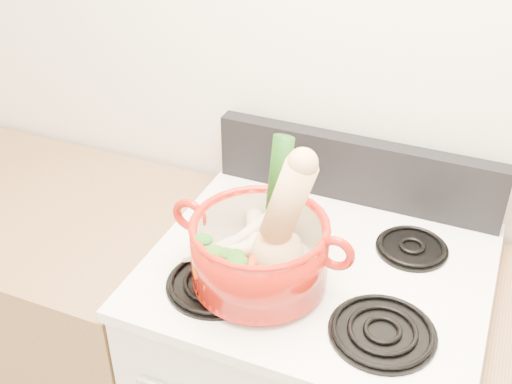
% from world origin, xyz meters
% --- Properties ---
extents(wall_back, '(3.50, 0.02, 2.60)m').
position_xyz_m(wall_back, '(0.00, 1.75, 1.30)').
color(wall_back, silver).
rests_on(wall_back, floor).
extents(cooktop, '(0.78, 0.67, 0.03)m').
position_xyz_m(cooktop, '(0.00, 1.40, 0.93)').
color(cooktop, white).
rests_on(cooktop, stove_body).
extents(control_backsplash, '(0.76, 0.05, 0.18)m').
position_xyz_m(control_backsplash, '(0.00, 1.70, 1.04)').
color(control_backsplash, black).
rests_on(control_backsplash, cooktop).
extents(counter_left, '(1.36, 0.65, 0.90)m').
position_xyz_m(counter_left, '(-1.07, 1.40, 0.45)').
color(counter_left, olive).
rests_on(counter_left, floor).
extents(burner_front_left, '(0.22, 0.22, 0.02)m').
position_xyz_m(burner_front_left, '(-0.19, 1.24, 0.96)').
color(burner_front_left, black).
rests_on(burner_front_left, cooktop).
extents(burner_front_right, '(0.22, 0.22, 0.02)m').
position_xyz_m(burner_front_right, '(0.19, 1.24, 0.96)').
color(burner_front_right, black).
rests_on(burner_front_right, cooktop).
extents(burner_back_left, '(0.17, 0.17, 0.02)m').
position_xyz_m(burner_back_left, '(-0.19, 1.54, 0.96)').
color(burner_back_left, black).
rests_on(burner_back_left, cooktop).
extents(burner_back_right, '(0.17, 0.17, 0.02)m').
position_xyz_m(burner_back_right, '(0.19, 1.54, 0.96)').
color(burner_back_right, black).
rests_on(burner_back_right, cooktop).
extents(dutch_oven, '(0.30, 0.30, 0.15)m').
position_xyz_m(dutch_oven, '(-0.10, 1.29, 1.04)').
color(dutch_oven, '#A5150A').
rests_on(dutch_oven, burner_front_left).
extents(pot_handle_left, '(0.08, 0.02, 0.08)m').
position_xyz_m(pot_handle_left, '(-0.27, 1.29, 1.09)').
color(pot_handle_left, '#A5150A').
rests_on(pot_handle_left, dutch_oven).
extents(pot_handle_right, '(0.08, 0.02, 0.08)m').
position_xyz_m(pot_handle_right, '(0.07, 1.28, 1.09)').
color(pot_handle_right, '#A5150A').
rests_on(pot_handle_right, dutch_oven).
extents(squash, '(0.20, 0.13, 0.31)m').
position_xyz_m(squash, '(-0.06, 1.29, 1.14)').
color(squash, '#E4BB74').
rests_on(squash, dutch_oven).
extents(leek, '(0.06, 0.11, 0.31)m').
position_xyz_m(leek, '(-0.08, 1.33, 1.15)').
color(leek, white).
rests_on(leek, dutch_oven).
extents(ginger, '(0.11, 0.09, 0.05)m').
position_xyz_m(ginger, '(-0.09, 1.36, 1.02)').
color(ginger, tan).
rests_on(ginger, dutch_oven).
extents(parsnip_0, '(0.10, 0.20, 0.06)m').
position_xyz_m(parsnip_0, '(-0.14, 1.31, 1.02)').
color(parsnip_0, beige).
rests_on(parsnip_0, dutch_oven).
extents(parsnip_1, '(0.18, 0.17, 0.06)m').
position_xyz_m(parsnip_1, '(-0.17, 1.29, 1.03)').
color(parsnip_1, beige).
rests_on(parsnip_1, dutch_oven).
extents(parsnip_2, '(0.12, 0.21, 0.06)m').
position_xyz_m(parsnip_2, '(-0.13, 1.31, 1.04)').
color(parsnip_2, beige).
rests_on(parsnip_2, dutch_oven).
extents(parsnip_3, '(0.20, 0.14, 0.06)m').
position_xyz_m(parsnip_3, '(-0.17, 1.26, 1.04)').
color(parsnip_3, beige).
rests_on(parsnip_3, dutch_oven).
extents(parsnip_4, '(0.14, 0.22, 0.06)m').
position_xyz_m(parsnip_4, '(-0.15, 1.33, 1.05)').
color(parsnip_4, beige).
rests_on(parsnip_4, dutch_oven).
extents(carrot_0, '(0.04, 0.16, 0.04)m').
position_xyz_m(carrot_0, '(-0.12, 1.25, 1.02)').
color(carrot_0, '#B83709').
rests_on(carrot_0, dutch_oven).
extents(carrot_1, '(0.07, 0.16, 0.05)m').
position_xyz_m(carrot_1, '(-0.14, 1.23, 1.02)').
color(carrot_1, '#D34D0A').
rests_on(carrot_1, dutch_oven).
extents(carrot_2, '(0.03, 0.17, 0.05)m').
position_xyz_m(carrot_2, '(-0.11, 1.26, 1.03)').
color(carrot_2, '#DF550B').
rests_on(carrot_2, dutch_oven).
extents(carrot_3, '(0.14, 0.11, 0.04)m').
position_xyz_m(carrot_3, '(-0.15, 1.22, 1.04)').
color(carrot_3, '#CD3F0A').
rests_on(carrot_3, dutch_oven).
extents(carrot_4, '(0.04, 0.18, 0.05)m').
position_xyz_m(carrot_4, '(-0.10, 1.25, 1.04)').
color(carrot_4, '#D5470A').
rests_on(carrot_4, dutch_oven).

